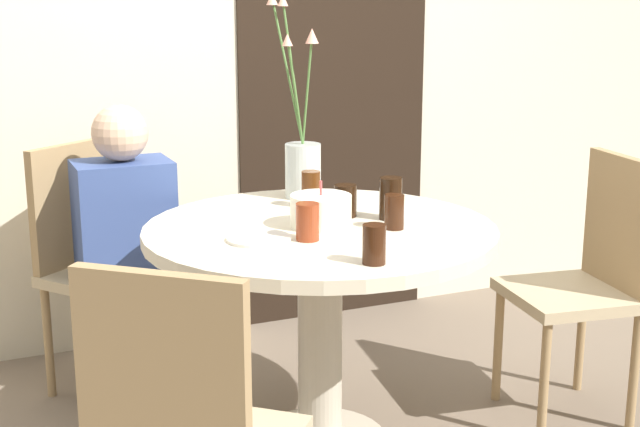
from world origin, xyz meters
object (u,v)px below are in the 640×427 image
at_px(flower_vase, 302,156).
at_px(side_plate, 259,239).
at_px(drink_glass_1, 308,222).
at_px(drink_glass_4, 391,198).
at_px(drink_glass_0, 374,244).
at_px(drink_glass_2, 394,212).
at_px(birthday_cake, 321,211).
at_px(person_boy, 127,263).
at_px(drink_glass_5, 345,201).
at_px(chair_far_back, 590,271).
at_px(chair_near_front, 94,252).
at_px(drink_glass_3, 311,189).

relative_size(flower_vase, side_plate, 3.74).
xyz_separation_m(drink_glass_1, drink_glass_4, (0.34, 0.13, 0.01)).
distance_m(side_plate, drink_glass_1, 0.15).
relative_size(drink_glass_0, drink_glass_2, 1.01).
bearing_deg(drink_glass_4, birthday_cake, 179.45).
height_order(drink_glass_0, person_boy, person_boy).
distance_m(birthday_cake, drink_glass_1, 0.16).
bearing_deg(drink_glass_5, chair_far_back, -14.93).
height_order(chair_far_back, birthday_cake, chair_far_back).
xyz_separation_m(chair_far_back, drink_glass_5, (-0.84, 0.22, 0.28)).
height_order(chair_near_front, flower_vase, flower_vase).
relative_size(drink_glass_3, drink_glass_5, 1.20).
distance_m(flower_vase, drink_glass_3, 0.18).
relative_size(drink_glass_4, person_boy, 0.13).
xyz_separation_m(drink_glass_4, drink_glass_5, (-0.12, 0.09, -0.02)).
xyz_separation_m(drink_glass_0, drink_glass_1, (-0.07, 0.29, 0.00)).
relative_size(birthday_cake, side_plate, 1.00).
xyz_separation_m(drink_glass_2, person_boy, (-0.68, 0.77, -0.30)).
distance_m(chair_far_back, flower_vase, 1.08).
xyz_separation_m(drink_glass_0, drink_glass_5, (0.15, 0.51, -0.00)).
xyz_separation_m(chair_near_front, drink_glass_0, (0.55, -1.21, 0.28)).
distance_m(chair_near_front, drink_glass_5, 1.03).
height_order(drink_glass_1, drink_glass_2, drink_glass_1).
xyz_separation_m(flower_vase, drink_glass_0, (-0.13, -0.83, -0.10)).
relative_size(drink_glass_2, drink_glass_4, 0.79).
relative_size(drink_glass_2, person_boy, 0.10).
height_order(chair_far_back, person_boy, person_boy).
height_order(drink_glass_0, drink_glass_3, drink_glass_3).
height_order(drink_glass_2, drink_glass_5, drink_glass_2).
distance_m(chair_far_back, drink_glass_3, 1.01).
relative_size(drink_glass_2, drink_glass_5, 1.03).
bearing_deg(person_boy, drink_glass_5, -43.11).
distance_m(drink_glass_2, person_boy, 1.07).
relative_size(chair_far_back, birthday_cake, 4.85).
bearing_deg(drink_glass_3, birthday_cake, -106.30).
relative_size(drink_glass_2, drink_glass_3, 0.86).
bearing_deg(side_plate, person_boy, 108.96).
relative_size(chair_far_back, drink_glass_3, 7.44).
xyz_separation_m(chair_far_back, birthday_cake, (-0.96, 0.14, 0.28)).
height_order(birthday_cake, flower_vase, flower_vase).
bearing_deg(drink_glass_5, person_boy, 136.89).
xyz_separation_m(drink_glass_0, person_boy, (-0.46, 1.08, -0.30)).
height_order(flower_vase, drink_glass_4, flower_vase).
bearing_deg(drink_glass_0, flower_vase, 81.04).
height_order(flower_vase, side_plate, flower_vase).
bearing_deg(birthday_cake, person_boy, 126.31).
bearing_deg(drink_glass_5, chair_near_front, 135.26).
height_order(chair_far_back, drink_glass_1, chair_far_back).
height_order(side_plate, person_boy, person_boy).
relative_size(chair_near_front, side_plate, 4.86).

